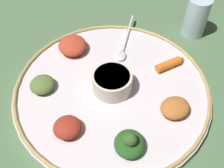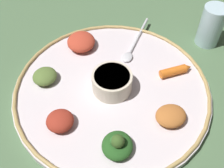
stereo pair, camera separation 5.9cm
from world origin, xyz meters
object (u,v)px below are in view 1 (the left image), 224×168
(center_bowl, at_px, (112,82))
(drinking_glass, at_px, (196,19))
(greens_pile, at_px, (130,143))
(carrot_near_spoon, at_px, (170,64))
(spoon, at_px, (125,44))

(center_bowl, relative_size, drinking_glass, 0.82)
(center_bowl, relative_size, greens_pile, 1.29)
(drinking_glass, bearing_deg, greens_pile, -18.56)
(center_bowl, bearing_deg, greens_pile, 22.18)
(greens_pile, bearing_deg, carrot_near_spoon, 162.78)
(center_bowl, bearing_deg, spoon, 176.57)
(greens_pile, distance_m, carrot_near_spoon, 0.23)
(drinking_glass, bearing_deg, carrot_near_spoon, -20.44)
(center_bowl, distance_m, drinking_glass, 0.30)
(spoon, bearing_deg, carrot_near_spoon, 64.26)
(center_bowl, distance_m, greens_pile, 0.15)
(drinking_glass, bearing_deg, spoon, -60.19)
(greens_pile, relative_size, carrot_near_spoon, 0.92)
(carrot_near_spoon, xyz_separation_m, drinking_glass, (-0.15, 0.06, 0.02))
(spoon, xyz_separation_m, carrot_near_spoon, (0.06, 0.11, 0.01))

